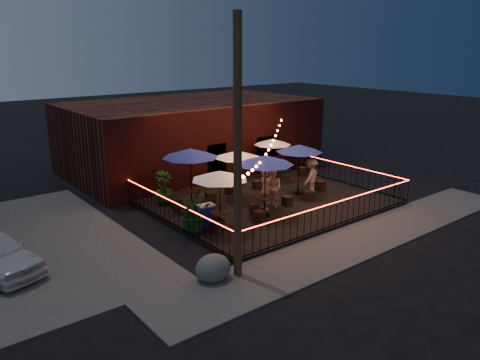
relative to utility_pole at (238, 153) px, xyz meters
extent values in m
plane|color=black|center=(5.40, 2.60, -4.00)|extent=(110.00, 110.00, 0.00)
cube|color=black|center=(5.40, 4.60, -3.92)|extent=(10.00, 8.00, 0.15)
cube|color=#454440|center=(5.40, -0.65, -3.98)|extent=(18.00, 2.50, 0.05)
cube|color=#380F0F|center=(6.40, 12.60, -2.00)|extent=(14.00, 8.00, 4.00)
cube|color=black|center=(5.40, 8.72, -2.90)|extent=(1.20, 0.24, 2.20)
cube|color=black|center=(8.90, 8.72, -2.40)|extent=(1.60, 0.24, 1.20)
cylinder|color=#3E2C19|center=(0.00, 0.00, 0.00)|extent=(0.26, 0.26, 8.00)
cube|color=black|center=(5.40, 0.60, -3.77)|extent=(10.00, 0.04, 0.04)
cube|color=black|center=(5.40, 0.60, -2.85)|extent=(10.00, 0.04, 0.04)
cube|color=#FF2717|center=(5.40, 0.60, -2.82)|extent=(10.00, 0.03, 0.02)
cube|color=black|center=(0.40, 4.60, -3.77)|extent=(0.04, 8.00, 0.04)
cube|color=black|center=(0.40, 4.60, -2.85)|extent=(0.04, 8.00, 0.04)
cube|color=#FF2717|center=(0.40, 4.60, -2.82)|extent=(0.03, 8.00, 0.02)
cube|color=black|center=(10.40, 4.60, -3.77)|extent=(0.04, 8.00, 0.04)
cube|color=black|center=(10.40, 4.60, -2.85)|extent=(0.04, 8.00, 0.04)
cube|color=#FF2717|center=(10.40, 4.60, -2.82)|extent=(0.03, 8.00, 0.02)
cylinder|color=black|center=(1.61, 3.15, -3.84)|extent=(0.43, 0.43, 0.03)
cylinder|color=black|center=(1.61, 3.15, -3.49)|extent=(0.06, 0.06, 0.71)
cylinder|color=black|center=(1.61, 3.15, -3.12)|extent=(0.79, 0.79, 0.04)
cylinder|color=black|center=(1.61, 3.15, -2.67)|extent=(0.04, 0.04, 2.37)
cone|color=white|center=(1.61, 3.15, -1.63)|extent=(2.64, 2.64, 0.35)
cylinder|color=black|center=(2.18, 6.07, -3.83)|extent=(0.49, 0.49, 0.03)
cylinder|color=black|center=(2.18, 6.07, -3.44)|extent=(0.07, 0.07, 0.80)
cylinder|color=black|center=(2.18, 6.07, -3.03)|extent=(0.88, 0.88, 0.04)
cylinder|color=black|center=(2.18, 6.07, -2.52)|extent=(0.05, 0.05, 2.65)
cone|color=navy|center=(2.18, 6.07, -1.36)|extent=(3.22, 3.22, 0.39)
cylinder|color=black|center=(4.06, 3.33, -3.83)|extent=(0.47, 0.47, 0.03)
cylinder|color=black|center=(4.06, 3.33, -3.45)|extent=(0.06, 0.06, 0.77)
cylinder|color=black|center=(4.06, 3.33, -3.06)|extent=(0.86, 0.86, 0.04)
cylinder|color=black|center=(4.06, 3.33, -2.56)|extent=(0.05, 0.05, 2.58)
cone|color=navy|center=(4.06, 3.33, -1.43)|extent=(2.44, 2.44, 0.38)
cylinder|color=black|center=(4.56, 5.80, -3.84)|extent=(0.42, 0.42, 0.03)
cylinder|color=black|center=(4.56, 5.80, -3.50)|extent=(0.06, 0.06, 0.69)
cylinder|color=black|center=(4.56, 5.80, -3.14)|extent=(0.76, 0.76, 0.04)
cylinder|color=black|center=(4.56, 5.80, -2.70)|extent=(0.04, 0.04, 2.29)
cone|color=white|center=(4.56, 5.80, -1.70)|extent=(2.77, 2.77, 0.33)
cylinder|color=black|center=(7.32, 4.59, -3.83)|extent=(0.44, 0.44, 0.03)
cylinder|color=black|center=(7.32, 4.59, -3.48)|extent=(0.06, 0.06, 0.72)
cylinder|color=black|center=(7.32, 4.59, -3.11)|extent=(0.80, 0.80, 0.04)
cylinder|color=black|center=(7.32, 4.59, -2.65)|extent=(0.04, 0.04, 2.40)
cone|color=navy|center=(7.32, 4.59, -1.60)|extent=(2.22, 2.22, 0.35)
cylinder|color=black|center=(8.18, 7.40, -3.84)|extent=(0.40, 0.40, 0.03)
cylinder|color=black|center=(8.18, 7.40, -3.52)|extent=(0.05, 0.05, 0.65)
cylinder|color=black|center=(8.18, 7.40, -3.18)|extent=(0.72, 0.72, 0.04)
cylinder|color=black|center=(8.18, 7.40, -2.77)|extent=(0.04, 0.04, 2.16)
cone|color=white|center=(8.18, 7.40, -1.83)|extent=(2.26, 2.26, 0.31)
cube|color=black|center=(1.45, 3.10, -3.60)|extent=(0.47, 0.47, 0.50)
cube|color=black|center=(3.40, 2.88, -3.62)|extent=(0.50, 0.50, 0.46)
cube|color=black|center=(1.52, 6.21, -3.63)|extent=(0.43, 0.43, 0.45)
cube|color=black|center=(3.19, 6.05, -3.60)|extent=(0.50, 0.50, 0.50)
cube|color=black|center=(3.84, 3.77, -3.63)|extent=(0.48, 0.48, 0.44)
cube|color=black|center=(5.70, 3.66, -3.64)|extent=(0.39, 0.39, 0.43)
cube|color=black|center=(4.73, 6.63, -3.63)|extent=(0.43, 0.43, 0.45)
cube|color=black|center=(6.27, 6.42, -3.64)|extent=(0.42, 0.42, 0.43)
cube|color=black|center=(6.96, 3.59, -3.63)|extent=(0.48, 0.48, 0.45)
cube|color=black|center=(8.59, 4.30, -3.61)|extent=(0.44, 0.44, 0.47)
cube|color=black|center=(7.60, 6.77, -3.64)|extent=(0.36, 0.36, 0.42)
cube|color=black|center=(9.90, 6.84, -3.62)|extent=(0.47, 0.47, 0.46)
imported|color=tan|center=(4.60, 3.92, -2.96)|extent=(0.56, 0.73, 1.78)
imported|color=tan|center=(5.04, 3.90, -2.97)|extent=(0.78, 0.94, 1.76)
imported|color=beige|center=(7.82, 4.22, -2.97)|extent=(1.28, 0.98, 1.75)
imported|color=#0F3A0F|center=(0.80, 3.74, -3.10)|extent=(1.53, 1.38, 1.50)
imported|color=#103D13|center=(1.81, 5.18, -3.21)|extent=(0.77, 0.65, 1.27)
imported|color=#10360E|center=(1.47, 7.26, -3.09)|extent=(0.99, 0.99, 1.53)
cube|color=#152DAE|center=(1.48, 3.90, -3.44)|extent=(0.66, 0.49, 0.82)
cube|color=silver|center=(1.48, 3.90, -3.01)|extent=(0.70, 0.54, 0.05)
ellipsoid|color=#494844|center=(-0.78, 0.26, -3.60)|extent=(1.21, 1.10, 0.80)
camera|label=1|loc=(-8.33, -10.61, 3.04)|focal=35.00mm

